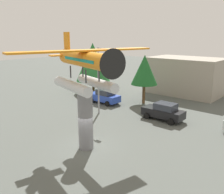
% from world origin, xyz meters
% --- Properties ---
extents(ground_plane, '(140.00, 140.00, 0.00)m').
position_xyz_m(ground_plane, '(0.00, 0.00, 0.00)').
color(ground_plane, '#515651').
extents(display_pedestal, '(1.10, 1.10, 4.56)m').
position_xyz_m(display_pedestal, '(0.00, 0.00, 2.28)').
color(display_pedestal, slate).
rests_on(display_pedestal, ground).
extents(floatplane_monument, '(7.19, 10.31, 4.00)m').
position_xyz_m(floatplane_monument, '(0.13, -0.04, 6.23)').
color(floatplane_monument, silver).
rests_on(floatplane_monument, display_pedestal).
extents(car_near_blue, '(4.20, 2.02, 1.76)m').
position_xyz_m(car_near_blue, '(-7.56, 10.30, 0.88)').
color(car_near_blue, '#2847B7').
rests_on(car_near_blue, ground).
extents(car_mid_black, '(4.20, 2.02, 1.76)m').
position_xyz_m(car_mid_black, '(1.22, 9.53, 0.88)').
color(car_mid_black, black).
rests_on(car_mid_black, ground).
extents(streetlight_primary, '(1.84, 0.28, 7.10)m').
position_xyz_m(streetlight_primary, '(-4.98, 6.84, 4.17)').
color(streetlight_primary, gray).
rests_on(streetlight_primary, ground).
extents(storefront_building, '(10.08, 6.58, 5.19)m').
position_xyz_m(storefront_building, '(-2.27, 22.00, 2.59)').
color(storefront_building, '#9E9384').
rests_on(storefront_building, ground).
extents(tree_west, '(4.92, 4.92, 7.24)m').
position_xyz_m(tree_west, '(-12.79, 13.62, 4.50)').
color(tree_west, brown).
rests_on(tree_west, ground).
extents(tree_east, '(3.25, 3.25, 6.02)m').
position_xyz_m(tree_east, '(-3.77, 13.44, 4.20)').
color(tree_east, brown).
rests_on(tree_east, ground).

